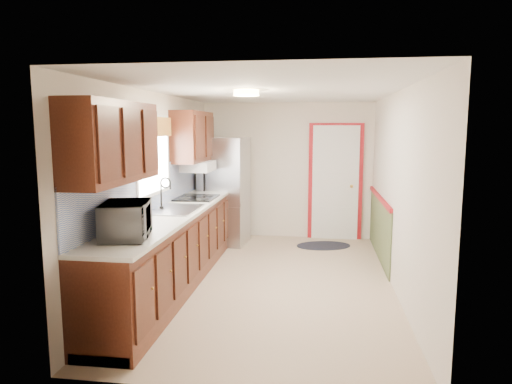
% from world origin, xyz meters
% --- Properties ---
extents(room_shell, '(3.20, 5.20, 2.52)m').
position_xyz_m(room_shell, '(0.00, 0.00, 1.20)').
color(room_shell, tan).
rests_on(room_shell, ground).
extents(kitchen_run, '(0.63, 4.00, 2.20)m').
position_xyz_m(kitchen_run, '(-1.24, -0.29, 0.81)').
color(kitchen_run, '#3E180E').
rests_on(kitchen_run, ground).
extents(back_wall_trim, '(1.12, 2.30, 2.08)m').
position_xyz_m(back_wall_trim, '(0.99, 2.21, 0.89)').
color(back_wall_trim, maroon).
rests_on(back_wall_trim, ground).
extents(ceiling_fixture, '(0.30, 0.30, 0.06)m').
position_xyz_m(ceiling_fixture, '(-0.30, -0.20, 2.36)').
color(ceiling_fixture, '#FFD88C').
rests_on(ceiling_fixture, room_shell).
extents(microwave, '(0.47, 0.66, 0.41)m').
position_xyz_m(microwave, '(-1.20, -1.66, 1.14)').
color(microwave, white).
rests_on(microwave, kitchen_run).
extents(refrigerator, '(0.80, 0.78, 1.80)m').
position_xyz_m(refrigerator, '(-1.02, 1.89, 0.90)').
color(refrigerator, '#B7B7BC').
rests_on(refrigerator, ground).
extents(rug, '(1.02, 0.79, 0.01)m').
position_xyz_m(rug, '(0.66, 1.90, 0.01)').
color(rug, black).
rests_on(rug, ground).
extents(cooktop, '(0.55, 0.66, 0.02)m').
position_xyz_m(cooktop, '(-1.19, 0.75, 0.95)').
color(cooktop, black).
rests_on(cooktop, kitchen_run).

